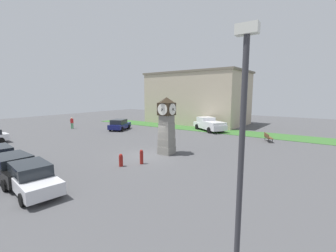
{
  "coord_description": "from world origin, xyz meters",
  "views": [
    {
      "loc": [
        11.73,
        -13.93,
        5.1
      ],
      "look_at": [
        0.39,
        2.62,
        2.24
      ],
      "focal_mm": 24.0,
      "sensor_mm": 36.0,
      "label": 1
    }
  ],
  "objects_px": {
    "clock_tower": "(167,125)",
    "street_lamp_near_road": "(242,148)",
    "bollard_near_tower": "(121,160)",
    "car_by_building": "(32,178)",
    "pedestrian_near_bench": "(72,122)",
    "pedestrian_crossing_lot": "(153,116)",
    "car_far_lot": "(119,125)",
    "bollard_mid_row": "(141,157)",
    "pickup_truck": "(209,124)",
    "car_near_tower": "(14,168)",
    "bench": "(268,137)"
  },
  "relations": [
    {
      "from": "bollard_near_tower",
      "to": "bench",
      "type": "bearing_deg",
      "value": 65.04
    },
    {
      "from": "pickup_truck",
      "to": "pedestrian_crossing_lot",
      "type": "distance_m",
      "value": 14.65
    },
    {
      "from": "pedestrian_near_bench",
      "to": "car_near_tower",
      "type": "bearing_deg",
      "value": -41.4
    },
    {
      "from": "car_by_building",
      "to": "car_far_lot",
      "type": "height_order",
      "value": "car_far_lot"
    },
    {
      "from": "pickup_truck",
      "to": "car_near_tower",
      "type": "bearing_deg",
      "value": -94.97
    },
    {
      "from": "pedestrian_near_bench",
      "to": "pedestrian_crossing_lot",
      "type": "distance_m",
      "value": 14.96
    },
    {
      "from": "clock_tower",
      "to": "bollard_near_tower",
      "type": "relative_size",
      "value": 5.31
    },
    {
      "from": "car_far_lot",
      "to": "street_lamp_near_road",
      "type": "relative_size",
      "value": 0.66
    },
    {
      "from": "street_lamp_near_road",
      "to": "pedestrian_crossing_lot",
      "type": "bearing_deg",
      "value": 131.54
    },
    {
      "from": "pedestrian_near_bench",
      "to": "clock_tower",
      "type": "bearing_deg",
      "value": -10.69
    },
    {
      "from": "bollard_mid_row",
      "to": "pedestrian_near_bench",
      "type": "height_order",
      "value": "pedestrian_near_bench"
    },
    {
      "from": "bollard_near_tower",
      "to": "car_by_building",
      "type": "distance_m",
      "value": 5.65
    },
    {
      "from": "bench",
      "to": "street_lamp_near_road",
      "type": "distance_m",
      "value": 20.95
    },
    {
      "from": "car_near_tower",
      "to": "car_by_building",
      "type": "height_order",
      "value": "car_by_building"
    },
    {
      "from": "pickup_truck",
      "to": "bollard_mid_row",
      "type": "bearing_deg",
      "value": -82.74
    },
    {
      "from": "bench",
      "to": "bollard_near_tower",
      "type": "bearing_deg",
      "value": -114.96
    },
    {
      "from": "bollard_mid_row",
      "to": "pedestrian_near_bench",
      "type": "distance_m",
      "value": 21.04
    },
    {
      "from": "street_lamp_near_road",
      "to": "bollard_near_tower",
      "type": "bearing_deg",
      "value": 150.87
    },
    {
      "from": "pedestrian_near_bench",
      "to": "street_lamp_near_road",
      "type": "bearing_deg",
      "value": -25.67
    },
    {
      "from": "car_far_lot",
      "to": "pedestrian_crossing_lot",
      "type": "distance_m",
      "value": 11.69
    },
    {
      "from": "bollard_near_tower",
      "to": "bollard_mid_row",
      "type": "distance_m",
      "value": 1.51
    },
    {
      "from": "car_near_tower",
      "to": "street_lamp_near_road",
      "type": "xyz_separation_m",
      "value": [
        13.33,
        -0.14,
        3.05
      ]
    },
    {
      "from": "bollard_near_tower",
      "to": "street_lamp_near_road",
      "type": "height_order",
      "value": "street_lamp_near_road"
    },
    {
      "from": "pickup_truck",
      "to": "pedestrian_near_bench",
      "type": "height_order",
      "value": "pickup_truck"
    },
    {
      "from": "car_by_building",
      "to": "pedestrian_crossing_lot",
      "type": "height_order",
      "value": "pedestrian_crossing_lot"
    },
    {
      "from": "car_near_tower",
      "to": "bollard_near_tower",
      "type": "bearing_deg",
      "value": 58.36
    },
    {
      "from": "pickup_truck",
      "to": "pedestrian_near_bench",
      "type": "relative_size",
      "value": 3.37
    },
    {
      "from": "car_near_tower",
      "to": "pickup_truck",
      "type": "relative_size",
      "value": 0.78
    },
    {
      "from": "bollard_mid_row",
      "to": "pickup_truck",
      "type": "distance_m",
      "value": 16.91
    },
    {
      "from": "bollard_mid_row",
      "to": "car_far_lot",
      "type": "height_order",
      "value": "car_far_lot"
    },
    {
      "from": "bollard_mid_row",
      "to": "bench",
      "type": "distance_m",
      "value": 14.94
    },
    {
      "from": "clock_tower",
      "to": "bench",
      "type": "distance_m",
      "value": 12.15
    },
    {
      "from": "car_far_lot",
      "to": "pickup_truck",
      "type": "xyz_separation_m",
      "value": [
        10.95,
        6.54,
        0.16
      ]
    },
    {
      "from": "car_by_building",
      "to": "pedestrian_near_bench",
      "type": "relative_size",
      "value": 2.57
    },
    {
      "from": "clock_tower",
      "to": "car_by_building",
      "type": "bearing_deg",
      "value": -97.95
    },
    {
      "from": "car_far_lot",
      "to": "pedestrian_near_bench",
      "type": "bearing_deg",
      "value": -154.96
    },
    {
      "from": "car_by_building",
      "to": "bollard_mid_row",
      "type": "bearing_deg",
      "value": 77.45
    },
    {
      "from": "clock_tower",
      "to": "bollard_mid_row",
      "type": "xyz_separation_m",
      "value": [
        0.1,
        -3.38,
        -1.94
      ]
    },
    {
      "from": "car_by_building",
      "to": "street_lamp_near_road",
      "type": "relative_size",
      "value": 0.66
    },
    {
      "from": "bollard_near_tower",
      "to": "pickup_truck",
      "type": "bearing_deg",
      "value": 94.13
    },
    {
      "from": "car_far_lot",
      "to": "pedestrian_crossing_lot",
      "type": "height_order",
      "value": "pedestrian_crossing_lot"
    },
    {
      "from": "car_near_tower",
      "to": "pickup_truck",
      "type": "height_order",
      "value": "pickup_truck"
    },
    {
      "from": "clock_tower",
      "to": "bollard_near_tower",
      "type": "bearing_deg",
      "value": -99.06
    },
    {
      "from": "bench",
      "to": "pedestrian_near_bench",
      "type": "xyz_separation_m",
      "value": [
        -25.91,
        -6.55,
        0.45
      ]
    },
    {
      "from": "bench",
      "to": "car_far_lot",
      "type": "bearing_deg",
      "value": -169.93
    },
    {
      "from": "clock_tower",
      "to": "street_lamp_near_road",
      "type": "height_order",
      "value": "street_lamp_near_road"
    },
    {
      "from": "car_far_lot",
      "to": "pedestrian_near_bench",
      "type": "distance_m",
      "value": 7.42
    },
    {
      "from": "car_near_tower",
      "to": "pickup_truck",
      "type": "xyz_separation_m",
      "value": [
        2.04,
        23.45,
        0.16
      ]
    },
    {
      "from": "pedestrian_crossing_lot",
      "to": "street_lamp_near_road",
      "type": "height_order",
      "value": "street_lamp_near_road"
    },
    {
      "from": "pedestrian_crossing_lot",
      "to": "street_lamp_near_road",
      "type": "bearing_deg",
      "value": -48.46
    }
  ]
}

